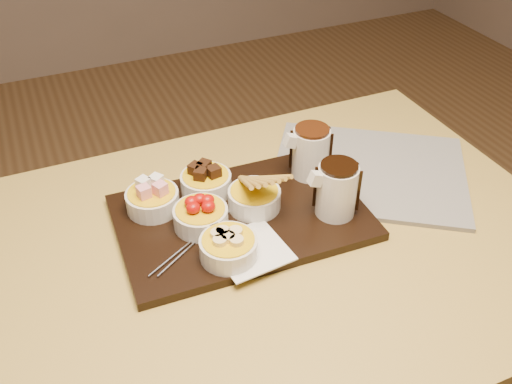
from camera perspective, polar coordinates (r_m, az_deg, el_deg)
name	(u,v)px	position (r m, az deg, el deg)	size (l,w,h in m)	color
dining_table	(246,285)	(1.10, -1.00, -9.28)	(1.20, 0.80, 0.75)	#B29642
serving_board	(241,217)	(1.08, -1.46, -2.54)	(0.46, 0.30, 0.02)	black
napkin	(251,250)	(1.00, -0.55, -5.81)	(0.12, 0.12, 0.00)	white
bowl_marshmallows	(153,201)	(1.09, -10.30, -0.87)	(0.10, 0.10, 0.04)	silver
bowl_cake	(206,183)	(1.12, -5.01, 0.85)	(0.10, 0.10, 0.04)	silver
bowl_strawberries	(201,218)	(1.04, -5.54, -2.55)	(0.10, 0.10, 0.04)	silver
bowl_biscotti	(254,199)	(1.08, -0.17, -0.70)	(0.10, 0.10, 0.04)	silver
bowl_bananas	(229,248)	(0.97, -2.76, -5.65)	(0.10, 0.10, 0.04)	silver
pitcher_dark_chocolate	(337,191)	(1.05, 8.07, 0.14)	(0.07, 0.07, 0.10)	silver
pitcher_milk_chocolate	(311,153)	(1.15, 5.49, 3.93)	(0.07, 0.07, 0.10)	silver
fondue_skewers	(200,234)	(1.03, -5.61, -4.18)	(0.26, 0.03, 0.01)	silver
newspaper	(369,171)	(1.23, 11.24, 2.07)	(0.40, 0.32, 0.01)	beige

